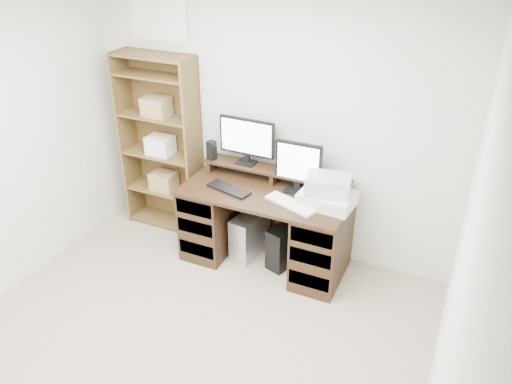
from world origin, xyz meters
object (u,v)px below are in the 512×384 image
Objects in this scene: desk at (266,226)px; bookshelf at (162,143)px; printer at (327,199)px; monitor_wide at (247,139)px; tower_black at (287,244)px; monitor_small at (298,165)px; tower_silver at (250,234)px.

desk is 0.83× the size of bookshelf.
printer reaches higher than desk.
desk is 0.82m from monitor_wide.
desk is 0.27m from tower_black.
bookshelf is (-1.48, 0.08, -0.08)m from monitor_small.
monitor_small reaches higher than tower_silver.
tower_silver is at bearing -9.38° from bookshelf.
monitor_small is at bearing 20.18° from tower_silver.
tower_black is 0.25× the size of bookshelf.
monitor_wide is 1.05m from tower_black.
bookshelf is at bearing 170.18° from desk.
bookshelf is at bearing -167.69° from tower_black.
monitor_small is (0.25, 0.13, 0.61)m from desk.
tower_silver is 1.27m from bookshelf.
monitor_wide reaches higher than tower_black.
tower_black is at bearing 14.65° from desk.
printer is at bearing -6.67° from bookshelf.
tower_silver is at bearing 167.68° from desk.
printer is 1.00× the size of tower_black.
bookshelf reaches higher than monitor_small.
monitor_small reaches higher than tower_black.
tower_silver is (-0.74, 0.04, -0.59)m from printer.
bookshelf is (-0.93, -0.03, -0.19)m from monitor_wide.
printer is 1.02× the size of tower_silver.
monitor_wide is 0.92m from tower_silver.
printer is 0.95m from tower_silver.
monitor_small is 1.04× the size of tower_silver.
printer is at bearing -14.14° from monitor_wide.
tower_black is at bearing 9.46° from tower_silver.
tower_silver reaches higher than tower_black.
tower_silver is (-0.18, 0.04, -0.17)m from desk.
desk is 0.25m from tower_silver.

